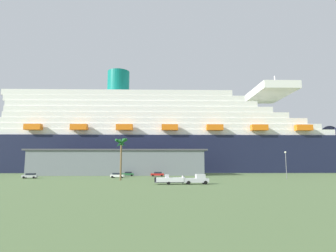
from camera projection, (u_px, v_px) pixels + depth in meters
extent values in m
plane|color=#567042|center=(174.00, 175.00, 111.41)|extent=(600.00, 600.00, 0.00)
cube|color=#191E38|center=(169.00, 155.00, 151.28)|extent=(190.35, 45.20, 18.49)
cube|color=white|center=(169.00, 135.00, 152.71)|extent=(167.59, 41.12, 2.94)
cube|color=white|center=(162.00, 130.00, 153.03)|extent=(162.17, 40.12, 2.94)
cube|color=white|center=(155.00, 125.00, 153.34)|extent=(156.02, 39.02, 2.94)
cube|color=white|center=(148.00, 119.00, 153.65)|extent=(145.43, 37.86, 2.94)
cube|color=white|center=(142.00, 114.00, 153.96)|extent=(137.01, 36.78, 2.94)
cube|color=white|center=(135.00, 109.00, 154.28)|extent=(129.10, 35.51, 2.94)
cube|color=white|center=(128.00, 104.00, 154.59)|extent=(124.11, 34.43, 2.94)
cube|color=white|center=(121.00, 98.00, 154.90)|extent=(118.99, 33.84, 2.94)
cube|color=white|center=(269.00, 93.00, 157.13)|extent=(21.11, 38.08, 4.00)
cylinder|color=#0C7266|center=(118.00, 84.00, 155.98)|extent=(12.83, 12.83, 13.81)
cylinder|color=silver|center=(275.00, 86.00, 157.74)|extent=(0.80, 0.80, 12.00)
cube|color=orange|center=(33.00, 127.00, 134.26)|extent=(8.18, 3.69, 2.80)
cube|color=orange|center=(79.00, 127.00, 134.73)|extent=(8.18, 3.69, 2.80)
cube|color=orange|center=(125.00, 127.00, 135.20)|extent=(8.18, 3.69, 2.80)
cube|color=orange|center=(170.00, 127.00, 135.67)|extent=(8.18, 3.69, 2.80)
cube|color=orange|center=(215.00, 128.00, 136.13)|extent=(8.18, 3.69, 2.80)
cube|color=orange|center=(259.00, 128.00, 136.60)|extent=(8.18, 3.69, 2.80)
cube|color=orange|center=(304.00, 128.00, 137.07)|extent=(8.18, 3.69, 2.80)
cube|color=slate|center=(119.00, 163.00, 114.27)|extent=(68.09, 25.33, 9.42)
cube|color=#4C4C51|center=(120.00, 151.00, 114.94)|extent=(70.81, 26.35, 0.60)
cube|color=silver|center=(196.00, 180.00, 61.79)|extent=(5.60, 2.01, 0.90)
cube|color=silver|center=(200.00, 176.00, 61.99)|extent=(2.02, 1.84, 0.90)
cube|color=#26333F|center=(203.00, 177.00, 62.03)|extent=(0.10, 1.68, 0.63)
cylinder|color=black|center=(204.00, 182.00, 62.87)|extent=(0.80, 0.28, 0.80)
cylinder|color=black|center=(206.00, 183.00, 60.90)|extent=(0.80, 0.28, 0.80)
cylinder|color=black|center=(187.00, 182.00, 62.57)|extent=(0.80, 0.28, 0.80)
cylinder|color=black|center=(189.00, 183.00, 60.60)|extent=(0.80, 0.28, 0.80)
cube|color=#595960|center=(170.00, 182.00, 61.27)|extent=(6.59, 1.94, 0.16)
cube|color=#595960|center=(187.00, 182.00, 61.58)|extent=(2.16, 0.12, 0.10)
cylinder|color=black|center=(168.00, 183.00, 62.28)|extent=(0.64, 0.22, 0.64)
cylinder|color=black|center=(169.00, 183.00, 60.17)|extent=(0.64, 0.22, 0.64)
cube|color=white|center=(170.00, 180.00, 61.34)|extent=(6.00, 2.15, 0.90)
cone|color=white|center=(185.00, 180.00, 61.61)|extent=(1.20, 1.93, 1.93)
cube|color=silver|center=(167.00, 176.00, 61.40)|extent=(0.80, 1.00, 0.70)
cube|color=black|center=(155.00, 180.00, 61.08)|extent=(0.36, 0.50, 1.10)
cylinder|color=brown|center=(121.00, 162.00, 76.71)|extent=(0.50, 0.50, 10.14)
cone|color=#195923|center=(123.00, 143.00, 77.42)|extent=(0.79, 3.21, 2.80)
cone|color=#195923|center=(122.00, 143.00, 77.78)|extent=(3.42, 1.91, 2.44)
cone|color=#195923|center=(120.00, 143.00, 77.69)|extent=(3.16, 2.70, 2.28)
cone|color=#195923|center=(120.00, 143.00, 77.33)|extent=(1.03, 3.62, 1.94)
cone|color=#195923|center=(121.00, 143.00, 77.02)|extent=(3.30, 1.79, 2.71)
cone|color=#195923|center=(122.00, 143.00, 77.09)|extent=(3.13, 2.43, 2.64)
sphere|color=#195923|center=(121.00, 143.00, 77.39)|extent=(1.10, 1.10, 1.10)
cylinder|color=slate|center=(286.00, 166.00, 82.54)|extent=(0.20, 0.20, 7.63)
sphere|color=#F9F2CC|center=(285.00, 152.00, 83.09)|extent=(0.56, 0.56, 0.56)
cube|color=#2D723F|center=(128.00, 174.00, 101.17)|extent=(4.47, 2.18, 0.70)
cube|color=#1E232D|center=(128.00, 173.00, 101.29)|extent=(2.56, 1.81, 0.55)
cylinder|color=black|center=(124.00, 175.00, 100.01)|extent=(0.68, 0.29, 0.66)
cylinder|color=black|center=(124.00, 175.00, 101.72)|extent=(0.68, 0.29, 0.66)
cylinder|color=black|center=(132.00, 175.00, 100.52)|extent=(0.68, 0.29, 0.66)
cylinder|color=black|center=(131.00, 175.00, 102.23)|extent=(0.68, 0.29, 0.66)
cube|color=red|center=(157.00, 174.00, 99.42)|extent=(4.85, 2.40, 0.70)
cube|color=#1E232D|center=(158.00, 173.00, 99.50)|extent=(2.80, 1.97, 0.55)
cylinder|color=black|center=(153.00, 176.00, 98.52)|extent=(0.68, 0.30, 0.66)
cylinder|color=black|center=(153.00, 175.00, 100.35)|extent=(0.68, 0.30, 0.66)
cylinder|color=black|center=(162.00, 176.00, 98.40)|extent=(0.68, 0.30, 0.66)
cylinder|color=black|center=(162.00, 175.00, 100.23)|extent=(0.68, 0.30, 0.66)
cube|color=white|center=(117.00, 176.00, 89.15)|extent=(4.60, 2.60, 0.70)
cube|color=#1E232D|center=(117.00, 174.00, 89.25)|extent=(2.69, 2.06, 0.55)
cylinder|color=black|center=(123.00, 177.00, 89.83)|extent=(0.69, 0.34, 0.66)
cylinder|color=black|center=(121.00, 177.00, 88.05)|extent=(0.69, 0.34, 0.66)
cylinder|color=black|center=(114.00, 177.00, 90.14)|extent=(0.69, 0.34, 0.66)
cylinder|color=black|center=(112.00, 177.00, 88.36)|extent=(0.69, 0.34, 0.66)
cube|color=silver|center=(30.00, 176.00, 85.78)|extent=(4.46, 1.98, 0.70)
cube|color=#1E232D|center=(31.00, 174.00, 85.89)|extent=(2.51, 1.75, 0.55)
cylinder|color=black|center=(24.00, 178.00, 84.66)|extent=(0.67, 0.24, 0.66)
cylinder|color=black|center=(26.00, 177.00, 86.50)|extent=(0.67, 0.24, 0.66)
cylinder|color=black|center=(34.00, 177.00, 84.97)|extent=(0.67, 0.24, 0.66)
cylinder|color=black|center=(36.00, 177.00, 86.81)|extent=(0.67, 0.24, 0.66)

